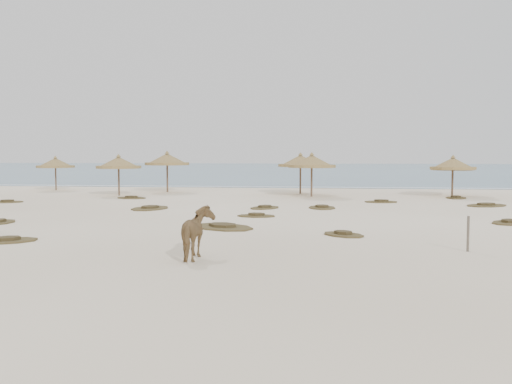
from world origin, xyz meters
The scene contains 25 objects.
ground centered at (0.00, 0.00, 0.00)m, with size 160.00×160.00×0.00m, color #FCEBCF.
ocean centered at (0.00, 75.00, 0.00)m, with size 200.00×100.00×0.01m, color #265373.
foam_line centered at (0.00, 26.00, 0.00)m, with size 70.00×0.60×0.01m, color silver.
palapa_0 centered at (-17.52, 20.33, 2.05)m, with size 3.45×3.45×2.64m.
palapa_1 centered at (-10.85, 15.74, 2.16)m, with size 3.14×3.14×2.79m.
palapa_2 centered at (-8.56, 19.49, 2.34)m, with size 4.12×4.12×3.02m.
palapa_3 centered at (2.00, 16.24, 2.26)m, with size 3.93×3.93×2.92m.
palapa_4 centered at (1.17, 18.68, 2.25)m, with size 3.38×3.38×2.90m.
palapa_5 centered at (11.36, 18.39, 2.03)m, with size 2.88×2.88×2.61m.
palapa_6 centered at (11.07, 16.97, 2.12)m, with size 3.53×3.53×2.74m.
horse centered at (-0.67, -6.02, 0.71)m, with size 0.77×1.69×1.43m, color olive.
fence_post_near centered at (6.91, -3.95, 0.52)m, with size 0.08×0.08×1.04m, color brown.
scrub_1 centered at (-6.07, 7.18, 0.05)m, with size 2.15×2.86×0.16m.
scrub_2 centered at (-0.27, 4.35, 0.05)m, with size 1.79×1.22×0.16m.
scrub_3 centered at (2.68, 8.57, 0.05)m, with size 1.55×2.22×0.16m.
scrub_4 centered at (10.28, 3.07, 0.05)m, with size 2.14×2.31×0.16m.
scrub_5 centered at (11.51, 10.81, 0.05)m, with size 2.95×2.71×0.16m.
scrub_6 centered at (-9.22, 13.49, 0.05)m, with size 2.24×1.76×0.16m.
scrub_7 centered at (6.09, 12.42, 0.05)m, with size 2.02×1.42×0.16m.
scrub_8 centered at (-15.38, 9.87, 0.05)m, with size 1.99×1.60×0.16m.
scrub_9 centered at (-1.11, 0.39, 0.05)m, with size 3.29×3.11×0.16m.
scrub_10 centered at (11.07, 15.91, 0.05)m, with size 1.71×2.19×0.16m.
scrub_11 centered at (-7.47, -3.77, 0.05)m, with size 2.25×2.01×0.16m.
scrub_12 centered at (3.42, -1.13, 0.05)m, with size 1.90×1.88×0.16m.
scrub_13 centered at (-0.26, 8.14, 0.05)m, with size 2.01×2.31×0.16m.
Camera 1 is at (2.65, -21.03, 2.90)m, focal length 40.00 mm.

